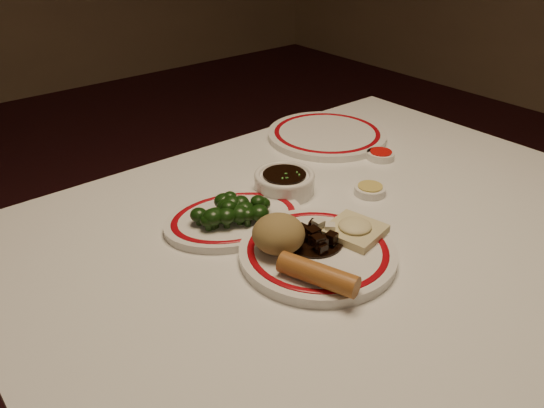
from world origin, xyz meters
The scene contains 12 objects.
dining_table centered at (0.00, 0.00, 0.66)m, with size 1.20×0.90×0.75m.
main_plate centered at (-0.11, -0.05, 0.76)m, with size 0.28×0.28×0.02m.
rice_mound centered at (-0.16, -0.02, 0.80)m, with size 0.09×0.09×0.06m, color olive.
spring_roll centered at (-0.17, -0.12, 0.79)m, with size 0.03×0.03×0.13m, color #A56228.
fried_wonton centered at (-0.03, -0.06, 0.78)m, with size 0.11×0.11×0.03m.
stirfry_heap centered at (-0.10, -0.04, 0.78)m, with size 0.10×0.10×0.03m.
broccoli_plate centered at (-0.15, 0.12, 0.76)m, with size 0.30×0.28×0.02m.
broccoli_pile centered at (-0.16, 0.11, 0.79)m, with size 0.14×0.11×0.04m.
soy_bowl centered at (0.00, 0.16, 0.77)m, with size 0.12×0.12×0.04m.
sweet_sour_dish centered at (0.27, 0.14, 0.76)m, with size 0.06×0.06×0.02m.
mustard_dish centered at (0.13, 0.04, 0.76)m, with size 0.06×0.06×0.02m.
far_plate centered at (0.26, 0.30, 0.76)m, with size 0.31×0.31×0.02m.
Camera 1 is at (-0.62, -0.57, 1.27)m, focal length 35.00 mm.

